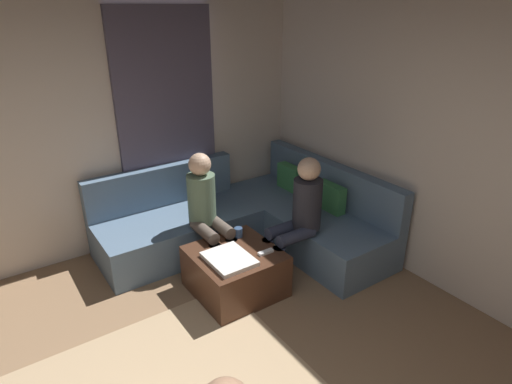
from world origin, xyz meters
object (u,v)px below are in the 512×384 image
at_px(ottoman, 235,271).
at_px(person_on_couch_side, 207,209).
at_px(sectional_couch, 251,220).
at_px(coffee_mug, 238,232).
at_px(person_on_couch_back, 299,213).
at_px(game_remote, 266,252).

bearing_deg(ottoman, person_on_couch_side, -179.83).
xyz_separation_m(sectional_couch, coffee_mug, (0.44, -0.45, 0.19)).
distance_m(sectional_couch, ottoman, 0.91).
xyz_separation_m(coffee_mug, person_on_couch_back, (0.30, 0.50, 0.19)).
height_order(sectional_couch, person_on_couch_back, person_on_couch_back).
bearing_deg(person_on_couch_back, person_on_couch_side, 48.97).
bearing_deg(coffee_mug, game_remote, 5.71).
xyz_separation_m(sectional_couch, game_remote, (0.84, -0.41, 0.15)).
bearing_deg(ottoman, coffee_mug, 140.71).
distance_m(sectional_couch, person_on_couch_back, 0.83).
height_order(coffee_mug, person_on_couch_side, person_on_couch_side).
height_order(ottoman, person_on_couch_side, person_on_couch_side).
xyz_separation_m(coffee_mug, person_on_couch_side, (-0.29, -0.18, 0.19)).
bearing_deg(ottoman, person_on_couch_back, 82.91).
relative_size(ottoman, person_on_couch_back, 0.63).
bearing_deg(ottoman, sectional_couch, 136.38).
distance_m(ottoman, person_on_couch_back, 0.82).
distance_m(ottoman, coffee_mug, 0.38).
bearing_deg(coffee_mug, sectional_couch, 134.41).
xyz_separation_m(coffee_mug, game_remote, (0.40, 0.04, -0.04)).
distance_m(game_remote, person_on_couch_side, 0.76).
relative_size(coffee_mug, person_on_couch_side, 0.08).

